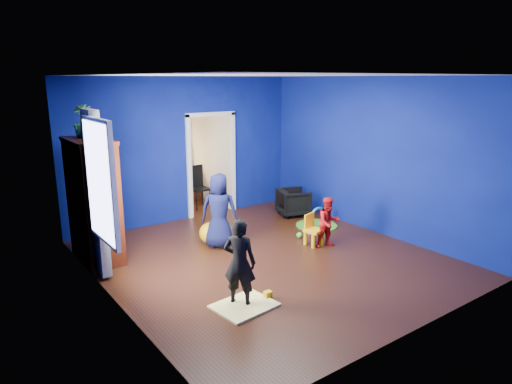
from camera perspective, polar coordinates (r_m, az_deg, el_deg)
floor at (r=7.51m, az=1.34°, el=-8.33°), size 5.00×5.50×0.01m
ceiling at (r=6.95m, az=1.48°, el=14.37°), size 5.00×5.50×0.01m
wall_back at (r=9.39m, az=-8.86°, el=5.24°), size 5.00×0.02×2.90m
wall_front at (r=5.24m, az=19.96°, el=-2.41°), size 5.00×0.02×2.90m
wall_left at (r=5.95m, az=-18.11°, el=-0.35°), size 0.02×5.50×2.90m
wall_right at (r=8.81m, az=14.49°, el=4.39°), size 0.02×5.50×2.90m
alcove at (r=10.46m, az=-8.09°, el=5.05°), size 1.00×1.75×2.50m
armchair at (r=9.79m, az=4.72°, el=-1.27°), size 0.79×0.78×0.57m
child_black at (r=5.88m, az=-2.06°, el=-8.78°), size 0.48×0.50×1.16m
child_navy at (r=7.85m, az=-4.63°, el=-2.35°), size 0.75×0.73×1.30m
toddler_red at (r=7.98m, az=9.05°, el=-3.76°), size 0.50×0.43×0.89m
vase at (r=7.17m, az=-19.67°, el=6.85°), size 0.26×0.26×0.20m
potted_plant at (r=7.65m, az=-20.89°, el=8.30°), size 0.38×0.38×0.51m
tv_armoire at (r=7.65m, az=-19.65°, el=-1.02°), size 0.58×1.14×1.96m
crt_tv at (r=7.65m, az=-19.39°, el=-0.69°), size 0.46×0.70×0.54m
yellow_blanket at (r=6.04m, az=-1.47°, el=-14.03°), size 0.81×0.68×0.03m
hopper_ball at (r=8.17m, az=-5.78°, el=-5.12°), size 0.38×0.38×0.38m
kid_chair at (r=8.08m, az=7.24°, el=-4.92°), size 0.34×0.34×0.50m
play_mat at (r=9.18m, az=7.58°, el=-4.16°), size 0.82×0.82×0.02m
toy_arch at (r=9.18m, az=7.58°, el=-4.11°), size 0.72×0.26×0.74m
window_left at (r=6.26m, az=-19.05°, el=1.20°), size 0.03×0.95×1.55m
curtain at (r=6.87m, az=-19.31°, el=-0.30°), size 0.14×0.42×2.40m
doorway at (r=9.74m, az=-5.63°, el=3.26°), size 1.16×0.10×2.10m
study_desk at (r=11.18m, az=-9.47°, el=1.00°), size 0.88×0.44×0.75m
desk_monitor at (r=11.18m, az=-9.87°, el=3.99°), size 0.40×0.05×0.32m
desk_lamp at (r=11.01m, az=-11.03°, el=3.68°), size 0.14×0.14×0.14m
folding_chair at (r=10.34m, az=-7.10°, el=0.50°), size 0.40×0.40×0.92m
book_shelf at (r=11.04m, az=-10.08°, el=9.46°), size 0.88×0.24×0.04m
toy_0 at (r=9.49m, az=8.58°, el=-3.31°), size 0.11×0.11×0.11m
toy_1 at (r=6.24m, az=1.49°, el=-12.72°), size 0.10×0.08×0.10m
toy_2 at (r=8.47m, az=5.45°, el=-5.37°), size 0.11×0.11×0.11m
toy_3 at (r=8.67m, az=6.71°, el=-4.96°), size 0.10×0.08×0.10m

